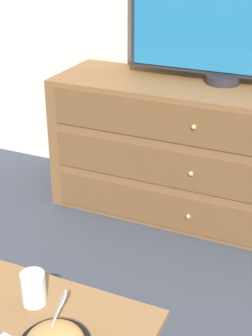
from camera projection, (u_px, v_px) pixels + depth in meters
ground_plane at (204, 190)px, 2.96m from camera, size 12.00×12.00×0.00m
dresser at (205, 154)px, 2.57m from camera, size 1.55×0.48×0.69m
tv at (229, 9)px, 2.33m from camera, size 0.95×0.16×0.67m
drink_cup at (34, 290)px, 1.49m from camera, size 0.07×0.07×0.10m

